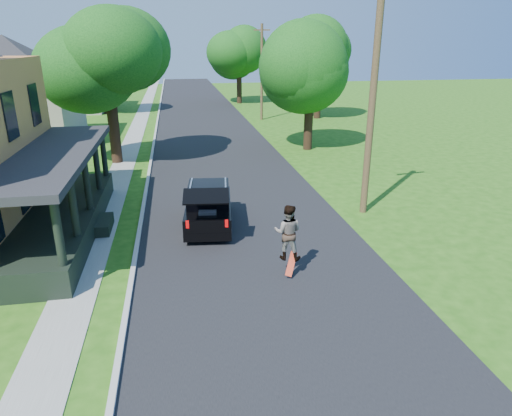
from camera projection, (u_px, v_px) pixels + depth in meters
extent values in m
plane|color=#235410|center=(276.00, 300.00, 12.71)|extent=(140.00, 140.00, 0.00)
cube|color=black|center=(213.00, 146.00, 31.20)|extent=(8.00, 120.00, 0.02)
cube|color=#ACACA7|center=(153.00, 149.00, 30.54)|extent=(0.15, 120.00, 0.12)
cube|color=gray|center=(129.00, 150.00, 30.29)|extent=(1.30, 120.00, 0.03)
cube|color=black|center=(64.00, 222.00, 16.99)|extent=(2.40, 10.00, 0.90)
cube|color=black|center=(53.00, 155.00, 16.12)|extent=(2.60, 10.30, 0.25)
cube|color=gray|center=(14.00, 106.00, 31.84)|extent=(8.00, 8.00, 5.00)
pyramid|color=black|center=(1.00, 34.00, 30.22)|extent=(12.78, 12.78, 2.20)
cube|color=gray|center=(64.00, 86.00, 46.63)|extent=(8.00, 8.00, 5.00)
pyramid|color=black|center=(57.00, 37.00, 45.01)|extent=(12.78, 12.78, 2.20)
cube|color=black|center=(209.00, 211.00, 17.64)|extent=(2.08, 4.15, 0.77)
cube|color=black|center=(208.00, 195.00, 17.55)|extent=(1.79, 2.62, 0.50)
cube|color=black|center=(208.00, 188.00, 17.46)|extent=(1.84, 2.71, 0.07)
cube|color=black|center=(206.00, 196.00, 15.37)|extent=(1.62, 0.98, 0.35)
cube|color=#303035|center=(208.00, 216.00, 16.42)|extent=(0.69, 0.61, 0.41)
cube|color=silver|center=(190.00, 187.00, 17.39)|extent=(0.28, 2.19, 0.05)
cube|color=silver|center=(226.00, 186.00, 17.47)|extent=(0.28, 2.19, 0.05)
cube|color=#990505|center=(187.00, 224.00, 15.65)|extent=(0.11, 0.07, 0.27)
cube|color=#990505|center=(227.00, 223.00, 15.73)|extent=(0.11, 0.07, 0.27)
cylinder|color=black|center=(192.00, 207.00, 18.92)|extent=(0.28, 0.64, 0.62)
cylinder|color=black|center=(227.00, 206.00, 19.02)|extent=(0.28, 0.64, 0.62)
cylinder|color=black|center=(188.00, 232.00, 16.45)|extent=(0.28, 0.64, 0.62)
cylinder|color=black|center=(228.00, 231.00, 16.55)|extent=(0.28, 0.64, 0.62)
imported|color=black|center=(288.00, 232.00, 13.74)|extent=(1.02, 0.91, 1.74)
cube|color=red|center=(291.00, 264.00, 13.83)|extent=(0.47, 0.47, 0.68)
cylinder|color=black|center=(114.00, 132.00, 26.49)|extent=(0.78, 0.78, 3.61)
sphere|color=#29771F|center=(107.00, 63.00, 25.16)|extent=(7.63, 7.63, 6.11)
sphere|color=#29771F|center=(109.00, 37.00, 24.34)|extent=(6.61, 6.61, 5.29)
sphere|color=#29771F|center=(100.00, 50.00, 25.41)|extent=(6.78, 6.78, 5.43)
cylinder|color=black|center=(105.00, 94.00, 44.70)|extent=(0.75, 0.75, 3.78)
sphere|color=#29771F|center=(101.00, 54.00, 43.43)|extent=(6.58, 6.58, 5.42)
sphere|color=#29771F|center=(103.00, 41.00, 42.67)|extent=(5.70, 5.70, 4.70)
sphere|color=#29771F|center=(96.00, 48.00, 43.68)|extent=(5.85, 5.85, 4.82)
cylinder|color=black|center=(308.00, 127.00, 29.93)|extent=(0.75, 0.75, 2.94)
sphere|color=#29771F|center=(310.00, 76.00, 28.81)|extent=(7.12, 7.12, 5.37)
sphere|color=#29771F|center=(319.00, 56.00, 28.38)|extent=(6.17, 6.17, 4.65)
sphere|color=#29771F|center=(300.00, 66.00, 28.64)|extent=(6.33, 6.33, 4.77)
cylinder|color=black|center=(318.00, 99.00, 42.09)|extent=(0.67, 0.67, 3.53)
sphere|color=#29771F|center=(320.00, 58.00, 40.85)|extent=(5.80, 5.80, 5.49)
sphere|color=#29771F|center=(326.00, 43.00, 40.16)|extent=(5.03, 5.03, 4.76)
sphere|color=#29771F|center=(313.00, 51.00, 41.00)|extent=(5.16, 5.16, 4.88)
cylinder|color=black|center=(239.00, 88.00, 52.35)|extent=(0.76, 0.76, 3.39)
sphere|color=#29771F|center=(239.00, 55.00, 51.11)|extent=(7.50, 7.50, 5.68)
sphere|color=#29771F|center=(242.00, 43.00, 50.31)|extent=(6.50, 6.50, 4.92)
sphere|color=#29771F|center=(235.00, 49.00, 51.39)|extent=(6.67, 6.67, 5.05)
cylinder|color=#3D2C1C|center=(372.00, 100.00, 17.67)|extent=(0.32, 0.32, 9.24)
cylinder|color=#3D2C1C|center=(262.00, 73.00, 40.47)|extent=(0.25, 0.25, 8.22)
cube|color=#3D2C1C|center=(262.00, 30.00, 39.24)|extent=(1.43, 0.25, 0.11)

